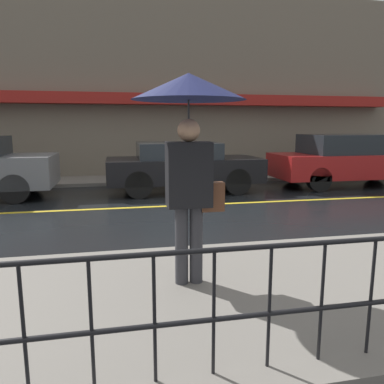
# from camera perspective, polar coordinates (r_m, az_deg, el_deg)

# --- Properties ---
(ground_plane) EXTENTS (80.00, 80.00, 0.00)m
(ground_plane) POSITION_cam_1_polar(r_m,az_deg,el_deg) (8.27, -1.84, -2.10)
(ground_plane) COLOR black
(sidewalk_near) EXTENTS (28.00, 2.95, 0.10)m
(sidewalk_near) POSITION_cam_1_polar(r_m,az_deg,el_deg) (4.05, 9.61, -14.79)
(sidewalk_near) COLOR slate
(sidewalk_near) RESTS_ON ground_plane
(sidewalk_far) EXTENTS (28.00, 1.74, 0.10)m
(sidewalk_far) POSITION_cam_1_polar(r_m,az_deg,el_deg) (12.12, -5.04, 2.00)
(sidewalk_far) COLOR slate
(sidewalk_far) RESTS_ON ground_plane
(lane_marking) EXTENTS (25.20, 0.12, 0.01)m
(lane_marking) POSITION_cam_1_polar(r_m,az_deg,el_deg) (8.27, -1.84, -2.07)
(lane_marking) COLOR gold
(lane_marking) RESTS_ON ground_plane
(building_storefront) EXTENTS (28.00, 0.85, 6.18)m
(building_storefront) POSITION_cam_1_polar(r_m,az_deg,el_deg) (13.06, -5.78, 15.82)
(building_storefront) COLOR #706656
(building_storefront) RESTS_ON ground_plane
(railing_foreground) EXTENTS (12.00, 0.04, 0.88)m
(railing_foreground) POSITION_cam_1_polar(r_m,az_deg,el_deg) (2.80, 19.29, -13.20)
(railing_foreground) COLOR black
(railing_foreground) RESTS_ON sidewalk_near
(pedestrian) EXTENTS (1.13, 1.13, 2.14)m
(pedestrian) POSITION_cam_1_polar(r_m,az_deg,el_deg) (3.75, -0.44, 11.34)
(pedestrian) COLOR #333338
(pedestrian) RESTS_ON sidewalk_near
(car_black) EXTENTS (4.02, 1.75, 1.31)m
(car_black) POSITION_cam_1_polar(r_m,az_deg,el_deg) (9.97, -1.46, 4.02)
(car_black) COLOR black
(car_black) RESTS_ON ground_plane
(car_red) EXTENTS (4.56, 1.71, 1.50)m
(car_red) POSITION_cam_1_polar(r_m,az_deg,el_deg) (11.87, 22.81, 4.54)
(car_red) COLOR maroon
(car_red) RESTS_ON ground_plane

